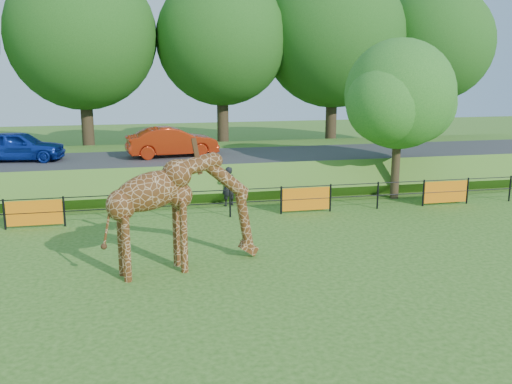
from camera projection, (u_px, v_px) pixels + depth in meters
ground at (286, 299)px, 14.03m from camera, size 90.00×90.00×0.00m
giraffe at (184, 212)px, 15.85m from camera, size 4.64×2.04×3.27m
perimeter_fence at (230, 203)px, 21.54m from camera, size 28.07×0.10×1.10m
embankment at (205, 167)px, 28.67m from camera, size 40.00×9.00×1.30m
road at (208, 157)px, 27.09m from camera, size 40.00×5.00×0.12m
car_blue at (19, 146)px, 25.61m from camera, size 4.18×2.21×1.36m
car_red at (172, 142)px, 26.84m from camera, size 4.39×2.02×1.40m
visitor at (228, 186)px, 23.27m from camera, size 0.68×0.55×1.62m
tree_east at (401, 98)px, 23.88m from camera, size 5.40×4.71×6.76m
bg_tree_line at (220, 39)px, 33.85m from camera, size 37.30×8.80×11.82m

